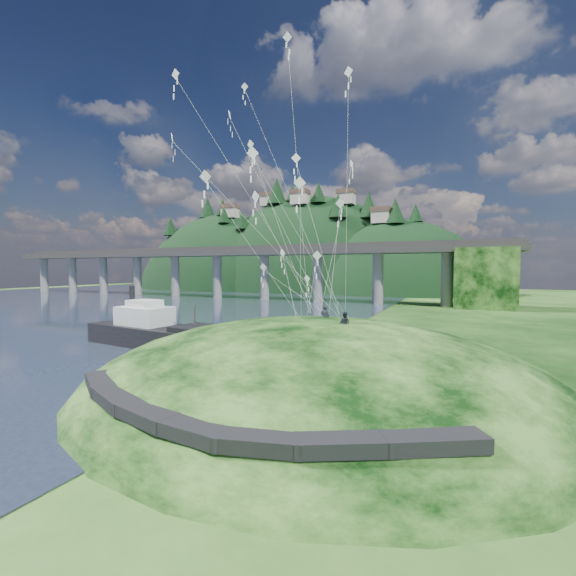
% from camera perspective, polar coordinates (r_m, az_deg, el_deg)
% --- Properties ---
extents(ground, '(320.00, 320.00, 0.00)m').
position_cam_1_polar(ground, '(30.64, -11.84, -13.57)').
color(ground, black).
rests_on(ground, ground).
extents(water, '(240.00, 240.00, 0.00)m').
position_cam_1_polar(water, '(104.63, -34.64, -2.33)').
color(water, '#2F3C57').
rests_on(water, ground).
extents(grass_hill, '(36.00, 32.00, 13.00)m').
position_cam_1_polar(grass_hill, '(29.18, 4.13, -17.47)').
color(grass_hill, black).
rests_on(grass_hill, ground).
extents(footpath, '(22.29, 5.84, 0.83)m').
position_cam_1_polar(footpath, '(18.34, -10.97, -18.18)').
color(footpath, black).
rests_on(footpath, ground).
extents(bridge, '(160.00, 11.00, 15.00)m').
position_cam_1_polar(bridge, '(103.50, -0.80, 3.52)').
color(bridge, '#2D2B2B').
rests_on(bridge, ground).
extents(far_ridge, '(153.00, 70.00, 94.50)m').
position_cam_1_polar(far_ridge, '(158.91, 1.58, -2.86)').
color(far_ridge, black).
rests_on(far_ridge, ground).
extents(work_barge, '(19.45, 7.39, 6.64)m').
position_cam_1_polar(work_barge, '(45.20, -18.64, -6.13)').
color(work_barge, black).
rests_on(work_barge, ground).
extents(wooden_dock, '(14.47, 2.67, 1.03)m').
position_cam_1_polar(wooden_dock, '(37.10, -12.22, -9.93)').
color(wooden_dock, '#3A2B17').
rests_on(wooden_dock, ground).
extents(kite_flyers, '(3.17, 3.52, 1.81)m').
position_cam_1_polar(kite_flyers, '(27.78, 7.07, -3.08)').
color(kite_flyers, '#22232E').
rests_on(kite_flyers, ground).
extents(kite_swarm, '(13.75, 15.14, 21.12)m').
position_cam_1_polar(kite_swarm, '(31.23, -2.05, 16.02)').
color(kite_swarm, silver).
rests_on(kite_swarm, ground).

